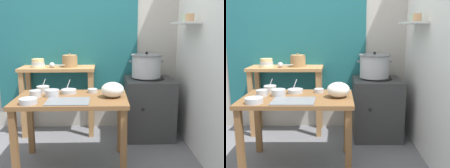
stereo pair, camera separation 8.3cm
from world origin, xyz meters
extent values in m
plane|color=slate|center=(0.00, 0.00, 0.00)|extent=(9.00, 9.00, 0.00)
cube|color=#B2ADA3|center=(0.10, 1.10, 1.30)|extent=(4.40, 0.10, 2.60)
cube|color=#1E6066|center=(-0.15, 1.04, 1.35)|extent=(1.90, 0.02, 2.10)
cube|color=white|center=(1.40, 0.20, 1.30)|extent=(0.10, 3.20, 2.60)
cube|color=silver|center=(1.25, 0.40, 1.45)|extent=(0.20, 0.56, 0.02)
cylinder|color=tan|center=(1.25, 0.24, 1.50)|extent=(0.09, 0.09, 0.08)
cylinder|color=#B7D1AD|center=(1.25, 0.41, 1.50)|extent=(0.08, 0.08, 0.08)
cube|color=brown|center=(0.02, -0.04, 0.70)|extent=(1.10, 0.66, 0.04)
cube|color=brown|center=(-0.48, -0.32, 0.34)|extent=(0.06, 0.06, 0.68)
cube|color=brown|center=(0.52, -0.32, 0.34)|extent=(0.06, 0.06, 0.68)
cube|color=brown|center=(-0.48, 0.24, 0.34)|extent=(0.06, 0.06, 0.68)
cube|color=brown|center=(0.52, 0.24, 0.34)|extent=(0.06, 0.06, 0.68)
cube|color=#B27F4C|center=(-0.26, 0.83, 0.88)|extent=(0.96, 0.40, 0.04)
cube|color=#B27F4C|center=(-0.69, 0.68, 0.43)|extent=(0.06, 0.06, 0.86)
cube|color=#B27F4C|center=(0.17, 0.68, 0.43)|extent=(0.06, 0.06, 0.86)
cube|color=#B27F4C|center=(-0.69, 0.98, 0.43)|extent=(0.06, 0.06, 0.86)
cube|color=#B27F4C|center=(0.17, 0.98, 0.43)|extent=(0.06, 0.06, 0.86)
cube|color=#383838|center=(0.92, 0.70, 0.38)|extent=(0.60, 0.60, 0.76)
cylinder|color=black|center=(0.92, 0.70, 0.77)|extent=(0.36, 0.36, 0.02)
cylinder|color=black|center=(0.80, 0.40, 0.45)|extent=(0.04, 0.02, 0.04)
cylinder|color=#B7BABF|center=(0.88, 0.72, 0.92)|extent=(0.36, 0.36, 0.27)
cylinder|color=slate|center=(0.88, 0.72, 1.06)|extent=(0.39, 0.39, 0.02)
sphere|color=black|center=(0.88, 0.72, 1.09)|extent=(0.04, 0.04, 0.04)
cube|color=slate|center=(0.68, 0.72, 0.98)|extent=(0.04, 0.02, 0.02)
cube|color=slate|center=(1.08, 0.72, 0.98)|extent=(0.04, 0.02, 0.02)
cylinder|color=#A37A4C|center=(-0.10, 0.83, 0.97)|extent=(0.20, 0.20, 0.13)
cylinder|color=#A37A4C|center=(-0.10, 0.83, 1.04)|extent=(0.18, 0.18, 0.02)
sphere|color=#A37A4C|center=(-0.10, 0.83, 1.07)|extent=(0.02, 0.02, 0.02)
cylinder|color=beige|center=(-0.50, 0.81, 0.92)|extent=(0.17, 0.17, 0.03)
cylinder|color=#B7BABF|center=(-0.50, 0.81, 0.95)|extent=(0.16, 0.16, 0.04)
cylinder|color=#E5C684|center=(-0.50, 0.81, 0.99)|extent=(0.15, 0.15, 0.04)
sphere|color=#B7BABF|center=(-0.31, 0.75, 0.94)|extent=(0.07, 0.07, 0.07)
cylinder|color=#B7BABF|center=(-0.16, 0.75, 0.94)|extent=(0.23, 0.01, 0.01)
cube|color=slate|center=(0.01, -0.21, 0.72)|extent=(0.40, 0.28, 0.01)
ellipsoid|color=silver|center=(0.43, -0.06, 0.80)|extent=(0.23, 0.21, 0.15)
cylinder|color=#B7BABF|center=(-0.03, 0.12, 0.74)|extent=(0.16, 0.16, 0.04)
cylinder|color=maroon|center=(-0.03, 0.12, 0.76)|extent=(0.14, 0.14, 0.01)
cylinder|color=#B7BABF|center=(-0.04, 0.13, 0.79)|extent=(0.06, 0.06, 0.14)
cylinder|color=#B7BABF|center=(-0.34, -0.02, 0.75)|extent=(0.11, 0.11, 0.07)
cylinder|color=brown|center=(-0.34, -0.02, 0.78)|extent=(0.10, 0.10, 0.01)
cylinder|color=#B7BABF|center=(0.22, 0.15, 0.74)|extent=(0.10, 0.10, 0.04)
cylinder|color=brown|center=(0.22, 0.15, 0.76)|extent=(0.09, 0.09, 0.01)
cylinder|color=#B7BABF|center=(-0.31, 0.18, 0.75)|extent=(0.13, 0.13, 0.07)
cylinder|color=beige|center=(-0.31, 0.18, 0.78)|extent=(0.11, 0.11, 0.01)
cylinder|color=#B7BABF|center=(-0.31, 0.19, 0.79)|extent=(0.06, 0.02, 0.14)
cylinder|color=#B7BABF|center=(-0.34, -0.27, 0.75)|extent=(0.16, 0.16, 0.05)
cylinder|color=#337238|center=(-0.34, -0.27, 0.77)|extent=(0.14, 0.14, 0.01)
cylinder|color=#B7BABF|center=(-0.18, 0.00, 0.75)|extent=(0.14, 0.14, 0.07)
cylinder|color=maroon|center=(-0.18, 0.00, 0.78)|extent=(0.12, 0.12, 0.01)
camera|label=1|loc=(0.34, -2.61, 1.39)|focal=42.70mm
camera|label=2|loc=(0.42, -2.61, 1.39)|focal=42.70mm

